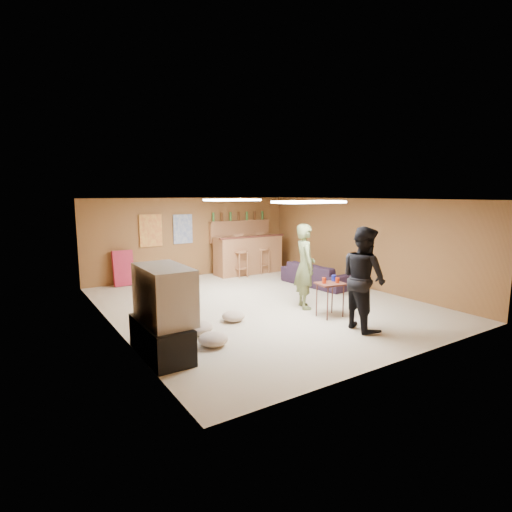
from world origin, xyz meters
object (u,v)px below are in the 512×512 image
bar_counter (248,255)px  sofa (317,274)px  person_olive (305,266)px  tray_table (330,300)px  tv_body (164,294)px  person_black (363,278)px

bar_counter → sofa: size_ratio=1.04×
person_olive → tray_table: person_olive is taller
sofa → person_olive: bearing=126.4°
sofa → tv_body: bearing=109.1°
sofa → tray_table: (-1.55, -2.13, 0.05)m
person_olive → bar_counter: bearing=7.9°
tv_body → person_olive: bearing=13.6°
person_olive → tv_body: bearing=125.5°
person_black → tv_body: bearing=86.7°
person_olive → tray_table: size_ratio=2.63×
person_olive → tray_table: (0.01, -0.74, -0.53)m
person_black → sofa: (1.54, 2.92, -0.61)m
tv_body → sofa: 5.30m
bar_counter → person_olive: bearing=-104.0°
tv_body → bar_counter: tv_body is taller
person_black → person_olive: bearing=10.3°
tv_body → person_olive: person_olive is taller
person_black → tray_table: person_black is taller
tv_body → person_black: (3.26, -0.75, -0.01)m
person_olive → person_black: size_ratio=0.97×
bar_counter → tray_table: bar_counter is taller
bar_counter → person_black: 5.28m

